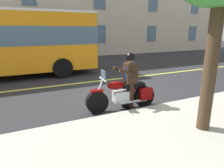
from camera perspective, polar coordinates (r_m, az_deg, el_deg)
name	(u,v)px	position (r m, az deg, el deg)	size (l,w,h in m)	color
ground_plane	(118,93)	(7.74, 1.79, -2.47)	(80.00, 80.00, 0.00)	#28282B
lane_center_stripe	(99,81)	(9.49, -3.73, 0.89)	(60.00, 0.16, 0.01)	#E5DB4C
motorcycle_main	(124,95)	(6.03, 3.36, -3.16)	(2.22, 0.70, 1.26)	black
rider_main	(130,76)	(5.96, 5.10, 2.40)	(0.65, 0.58, 1.74)	black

